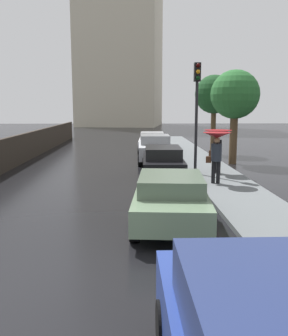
{
  "coord_description": "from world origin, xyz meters",
  "views": [
    {
      "loc": [
        1.63,
        -5.78,
        2.97
      ],
      "look_at": [
        1.92,
        4.98,
        1.2
      ],
      "focal_mm": 40.22,
      "sensor_mm": 36.0,
      "label": 1
    }
  ],
  "objects_px": {
    "pedestrian_with_umbrella_near": "(218,138)",
    "street_tree_mid": "(235,96)",
    "car_silver_far_lane": "(155,148)",
    "pedestrian_with_umbrella_far": "(217,144)",
    "car_black_near_kerb": "(163,162)",
    "car_white_mid_road": "(152,142)",
    "traffic_light": "(197,98)",
    "street_tree_far": "(214,95)",
    "car_green_behind_camera": "(171,197)"
  },
  "relations": [
    {
      "from": "car_black_near_kerb",
      "to": "pedestrian_with_umbrella_far",
      "type": "xyz_separation_m",
      "value": [
        1.84,
        -1.71,
        0.9
      ]
    },
    {
      "from": "car_black_near_kerb",
      "to": "car_white_mid_road",
      "type": "xyz_separation_m",
      "value": [
        -0.0,
        8.98,
        -0.02
      ]
    },
    {
      "from": "car_black_near_kerb",
      "to": "street_tree_far",
      "type": "height_order",
      "value": "street_tree_far"
    },
    {
      "from": "car_silver_far_lane",
      "to": "pedestrian_with_umbrella_near",
      "type": "distance_m",
      "value": 4.88
    },
    {
      "from": "car_black_near_kerb",
      "to": "pedestrian_with_umbrella_near",
      "type": "relative_size",
      "value": 2.34
    },
    {
      "from": "car_white_mid_road",
      "to": "street_tree_mid",
      "type": "height_order",
      "value": "street_tree_mid"
    },
    {
      "from": "traffic_light",
      "to": "street_tree_mid",
      "type": "relative_size",
      "value": 0.95
    },
    {
      "from": "car_black_near_kerb",
      "to": "car_silver_far_lane",
      "type": "bearing_deg",
      "value": 92.38
    },
    {
      "from": "pedestrian_with_umbrella_near",
      "to": "street_tree_mid",
      "type": "relative_size",
      "value": 0.38
    },
    {
      "from": "car_green_behind_camera",
      "to": "traffic_light",
      "type": "distance_m",
      "value": 7.05
    },
    {
      "from": "car_black_near_kerb",
      "to": "pedestrian_with_umbrella_far",
      "type": "distance_m",
      "value": 2.67
    },
    {
      "from": "street_tree_mid",
      "to": "street_tree_far",
      "type": "bearing_deg",
      "value": 92.93
    },
    {
      "from": "car_silver_far_lane",
      "to": "street_tree_far",
      "type": "relative_size",
      "value": 0.81
    },
    {
      "from": "traffic_light",
      "to": "car_white_mid_road",
      "type": "bearing_deg",
      "value": 99.25
    },
    {
      "from": "street_tree_mid",
      "to": "street_tree_far",
      "type": "distance_m",
      "value": 4.05
    },
    {
      "from": "car_white_mid_road",
      "to": "pedestrian_with_umbrella_far",
      "type": "height_order",
      "value": "pedestrian_with_umbrella_far"
    },
    {
      "from": "street_tree_far",
      "to": "car_silver_far_lane",
      "type": "bearing_deg",
      "value": -138.01
    },
    {
      "from": "car_green_behind_camera",
      "to": "car_white_mid_road",
      "type": "bearing_deg",
      "value": 93.58
    },
    {
      "from": "street_tree_mid",
      "to": "car_green_behind_camera",
      "type": "bearing_deg",
      "value": -112.93
    },
    {
      "from": "car_black_near_kerb",
      "to": "street_tree_far",
      "type": "xyz_separation_m",
      "value": [
        3.76,
        7.99,
        2.94
      ]
    },
    {
      "from": "car_green_behind_camera",
      "to": "car_silver_far_lane",
      "type": "xyz_separation_m",
      "value": [
        0.2,
        10.59,
        0.06
      ]
    },
    {
      "from": "pedestrian_with_umbrella_far",
      "to": "traffic_light",
      "type": "xyz_separation_m",
      "value": [
        -0.43,
        2.01,
        1.68
      ]
    },
    {
      "from": "car_silver_far_lane",
      "to": "traffic_light",
      "type": "xyz_separation_m",
      "value": [
        1.48,
        -4.26,
        2.55
      ]
    },
    {
      "from": "street_tree_far",
      "to": "pedestrian_with_umbrella_near",
      "type": "bearing_deg",
      "value": -100.49
    },
    {
      "from": "car_silver_far_lane",
      "to": "car_white_mid_road",
      "type": "bearing_deg",
      "value": 90.14
    },
    {
      "from": "pedestrian_with_umbrella_near",
      "to": "pedestrian_with_umbrella_far",
      "type": "distance_m",
      "value": 2.18
    },
    {
      "from": "car_silver_far_lane",
      "to": "traffic_light",
      "type": "height_order",
      "value": "traffic_light"
    },
    {
      "from": "car_white_mid_road",
      "to": "car_silver_far_lane",
      "type": "distance_m",
      "value": 4.43
    },
    {
      "from": "pedestrian_with_umbrella_far",
      "to": "car_silver_far_lane",
      "type": "bearing_deg",
      "value": -61.84
    },
    {
      "from": "car_green_behind_camera",
      "to": "street_tree_mid",
      "type": "height_order",
      "value": "street_tree_mid"
    },
    {
      "from": "pedestrian_with_umbrella_far",
      "to": "pedestrian_with_umbrella_near",
      "type": "bearing_deg",
      "value": -92.31
    },
    {
      "from": "pedestrian_with_umbrella_near",
      "to": "street_tree_mid",
      "type": "height_order",
      "value": "street_tree_mid"
    },
    {
      "from": "car_green_behind_camera",
      "to": "traffic_light",
      "type": "relative_size",
      "value": 0.99
    },
    {
      "from": "pedestrian_with_umbrella_far",
      "to": "traffic_light",
      "type": "height_order",
      "value": "traffic_light"
    },
    {
      "from": "car_green_behind_camera",
      "to": "traffic_light",
      "type": "bearing_deg",
      "value": 79.77
    },
    {
      "from": "car_white_mid_road",
      "to": "car_green_behind_camera",
      "type": "xyz_separation_m",
      "value": [
        -0.26,
        -15.02,
        -0.01
      ]
    },
    {
      "from": "car_black_near_kerb",
      "to": "car_white_mid_road",
      "type": "height_order",
      "value": "car_black_near_kerb"
    },
    {
      "from": "car_green_behind_camera",
      "to": "car_silver_far_lane",
      "type": "height_order",
      "value": "car_silver_far_lane"
    },
    {
      "from": "car_black_near_kerb",
      "to": "car_green_behind_camera",
      "type": "relative_size",
      "value": 0.95
    },
    {
      "from": "car_white_mid_road",
      "to": "pedestrian_with_umbrella_near",
      "type": "xyz_separation_m",
      "value": [
        2.36,
        -8.57,
        0.94
      ]
    },
    {
      "from": "pedestrian_with_umbrella_far",
      "to": "street_tree_mid",
      "type": "height_order",
      "value": "street_tree_mid"
    },
    {
      "from": "car_silver_far_lane",
      "to": "pedestrian_with_umbrella_far",
      "type": "bearing_deg",
      "value": -72.17
    },
    {
      "from": "car_silver_far_lane",
      "to": "traffic_light",
      "type": "bearing_deg",
      "value": -69.96
    },
    {
      "from": "pedestrian_with_umbrella_near",
      "to": "car_green_behind_camera",
      "type": "bearing_deg",
      "value": 67.92
    },
    {
      "from": "pedestrian_with_umbrella_near",
      "to": "car_silver_far_lane",
      "type": "bearing_deg",
      "value": -59.79
    },
    {
      "from": "traffic_light",
      "to": "car_green_behind_camera",
      "type": "bearing_deg",
      "value": -104.78
    },
    {
      "from": "car_black_near_kerb",
      "to": "car_green_behind_camera",
      "type": "distance_m",
      "value": 6.05
    },
    {
      "from": "pedestrian_with_umbrella_far",
      "to": "car_green_behind_camera",
      "type": "bearing_deg",
      "value": 75.36
    },
    {
      "from": "traffic_light",
      "to": "pedestrian_with_umbrella_far",
      "type": "bearing_deg",
      "value": -77.94
    },
    {
      "from": "traffic_light",
      "to": "street_tree_far",
      "type": "relative_size",
      "value": 0.94
    }
  ]
}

